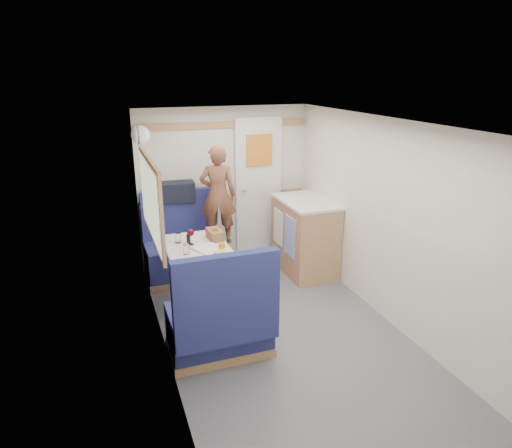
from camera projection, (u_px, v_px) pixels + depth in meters
name	position (u px, v px, depth m)	size (l,w,h in m)	color
floor	(294.00, 349.00, 4.16)	(4.50, 4.50, 0.00)	#515156
ceiling	(301.00, 127.00, 3.52)	(4.50, 4.50, 0.00)	silver
wall_back	(225.00, 186.00, 5.84)	(2.20, 0.02, 2.00)	silver
wall_left	(167.00, 265.00, 3.49)	(0.02, 4.50, 2.00)	silver
wall_right	(407.00, 232.00, 4.18)	(0.02, 4.50, 2.00)	silver
oak_trim_low	(225.00, 198.00, 5.87)	(2.15, 0.02, 0.08)	#A76B4B
oak_trim_high	(224.00, 125.00, 5.58)	(2.15, 0.02, 0.08)	#A76B4B
side_window	(150.00, 200.00, 4.31)	(0.04, 1.30, 0.72)	#9EAB91
rear_door	(258.00, 186.00, 5.97)	(0.62, 0.12, 1.86)	white
dinette_table	(198.00, 260.00, 4.66)	(0.62, 0.92, 0.72)	white
bench_far	(183.00, 254.00, 5.52)	(0.90, 0.59, 1.05)	navy
bench_near	(221.00, 325.00, 3.98)	(0.90, 0.59, 1.05)	navy
ledge	(177.00, 203.00, 5.56)	(0.90, 0.14, 0.04)	#A76B4B
dome_light	(140.00, 135.00, 4.92)	(0.20, 0.20, 0.20)	white
galley_counter	(305.00, 236.00, 5.65)	(0.57, 0.92, 0.92)	#A76B4B
person	(218.00, 195.00, 5.32)	(0.43, 0.28, 1.17)	brown
duffel_bag	(174.00, 192.00, 5.51)	(0.49, 0.23, 0.23)	black
tray	(210.00, 249.00, 4.52)	(0.25, 0.32, 0.02)	white
orange_fruit	(222.00, 246.00, 4.48)	(0.07, 0.07, 0.07)	#F5580A
cheese_block	(220.00, 253.00, 4.37)	(0.10, 0.06, 0.03)	#DDCA7F
wine_glass	(191.00, 233.00, 4.62)	(0.08, 0.08, 0.17)	white
tumbler_left	(186.00, 249.00, 4.40)	(0.06, 0.06, 0.10)	white
tumbler_mid	(178.00, 238.00, 4.70)	(0.06, 0.06, 0.10)	white
beer_glass	(215.00, 234.00, 4.79)	(0.07, 0.07, 0.11)	brown
pepper_grinder	(188.00, 240.00, 4.65)	(0.04, 0.04, 0.11)	black
bread_loaf	(215.00, 234.00, 4.80)	(0.13, 0.24, 0.10)	olive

